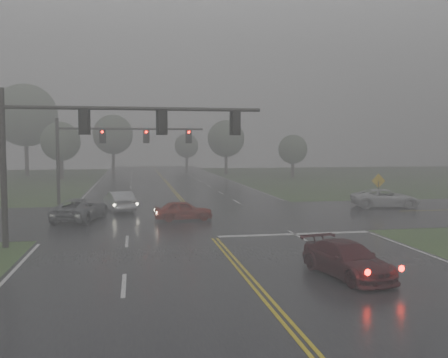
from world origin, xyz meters
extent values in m
plane|color=#2B471E|center=(0.00, 0.00, 0.00)|extent=(180.00, 180.00, 0.00)
cube|color=black|center=(0.00, 20.00, 0.00)|extent=(18.00, 160.00, 0.02)
cube|color=black|center=(0.00, 22.00, 0.00)|extent=(120.00, 14.00, 0.02)
cube|color=silver|center=(4.50, 14.40, 0.00)|extent=(8.50, 0.50, 0.01)
imported|color=#3A0A0F|center=(3.66, 5.71, 0.00)|extent=(2.61, 4.67, 1.28)
imported|color=maroon|center=(-0.99, 20.53, 0.00)|extent=(3.84, 1.69, 1.29)
imported|color=#B3B6BB|center=(-5.21, 25.81, 0.00)|extent=(2.57, 4.68, 1.46)
imported|color=#515458|center=(-7.54, 21.66, 0.00)|extent=(3.63, 5.59, 1.43)
imported|color=silver|center=(15.11, 24.24, 0.00)|extent=(5.53, 3.28, 1.44)
cylinder|color=black|center=(-10.20, 13.63, 3.79)|extent=(0.29, 0.29, 7.58)
cylinder|color=black|center=(-10.20, 13.63, 6.73)|extent=(0.19, 0.19, 0.84)
cylinder|color=black|center=(-3.95, 13.63, 6.68)|extent=(12.49, 0.19, 0.19)
cube|color=black|center=(-6.45, 13.63, 6.05)|extent=(0.36, 0.29, 1.10)
cube|color=black|center=(-6.45, 13.80, 6.05)|extent=(0.58, 0.03, 1.32)
cube|color=black|center=(-2.70, 13.63, 6.05)|extent=(0.36, 0.29, 1.10)
cube|color=black|center=(-2.70, 13.80, 6.05)|extent=(0.58, 0.03, 1.32)
cube|color=black|center=(1.04, 13.63, 6.05)|extent=(0.36, 0.29, 1.10)
cube|color=black|center=(1.04, 13.80, 6.05)|extent=(0.58, 0.03, 1.32)
cylinder|color=black|center=(-10.20, 30.88, 3.52)|extent=(0.27, 0.27, 7.04)
cylinder|color=black|center=(-10.20, 30.88, 6.26)|extent=(0.18, 0.18, 0.78)
cylinder|color=black|center=(-4.25, 30.88, 6.21)|extent=(11.91, 0.18, 0.18)
cube|color=black|center=(-6.63, 30.88, 5.62)|extent=(0.33, 0.27, 1.03)
cube|color=black|center=(-6.63, 31.04, 5.62)|extent=(0.54, 0.03, 1.22)
cylinder|color=#FF0C05|center=(-6.63, 30.72, 5.94)|extent=(0.22, 0.06, 0.22)
cube|color=black|center=(-3.06, 30.88, 5.62)|extent=(0.33, 0.27, 1.03)
cube|color=black|center=(-3.06, 31.04, 5.62)|extent=(0.54, 0.03, 1.22)
cylinder|color=#FF0C05|center=(-3.06, 30.72, 5.94)|extent=(0.22, 0.06, 0.22)
cube|color=black|center=(0.52, 30.88, 5.62)|extent=(0.33, 0.27, 1.03)
cube|color=black|center=(0.52, 31.04, 5.62)|extent=(0.54, 0.03, 1.22)
cylinder|color=#FF0C05|center=(0.52, 30.72, 5.94)|extent=(0.22, 0.06, 0.22)
cylinder|color=black|center=(14.51, 24.24, 1.05)|extent=(0.07, 0.07, 2.11)
cube|color=#EAB40D|center=(14.51, 24.27, 2.11)|extent=(1.11, 0.09, 1.11)
cylinder|color=#382B24|center=(-14.17, 61.47, 1.54)|extent=(0.58, 0.58, 3.09)
sphere|color=#3E5438|center=(-14.17, 61.47, 5.32)|extent=(5.49, 5.49, 5.49)
cylinder|color=#382B24|center=(10.72, 68.69, 1.70)|extent=(0.53, 0.53, 3.39)
sphere|color=#3E5438|center=(10.72, 68.69, 5.84)|extent=(6.03, 6.03, 6.03)
cylinder|color=#382B24|center=(-7.59, 76.44, 1.91)|extent=(0.58, 0.58, 3.83)
sphere|color=#3E5438|center=(-7.59, 76.44, 6.60)|extent=(6.81, 6.81, 6.81)
cylinder|color=#382B24|center=(19.05, 59.37, 1.22)|extent=(0.50, 0.50, 2.43)
sphere|color=#3E5438|center=(19.05, 59.37, 4.19)|extent=(4.32, 4.32, 4.32)
cylinder|color=#382B24|center=(-20.62, 70.77, 2.74)|extent=(0.62, 0.62, 5.47)
sphere|color=#3E5438|center=(-20.62, 70.77, 9.43)|extent=(9.73, 9.73, 9.73)
cylinder|color=#382B24|center=(6.18, 87.22, 1.34)|extent=(0.52, 0.52, 2.67)
sphere|color=#3E5438|center=(6.18, 87.22, 4.61)|extent=(4.76, 4.76, 4.76)
camera|label=1|loc=(-4.10, -11.43, 4.93)|focal=40.00mm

